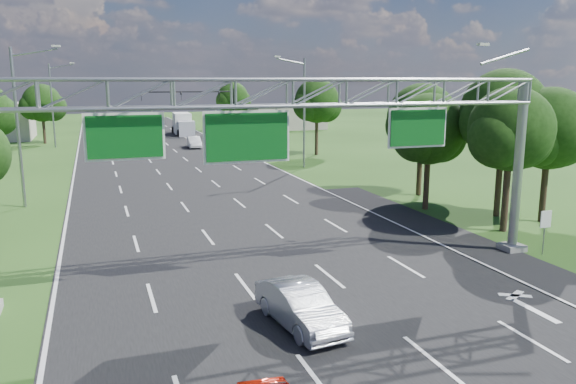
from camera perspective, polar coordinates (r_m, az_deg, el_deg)
name	(u,v)px	position (r m, az deg, el deg)	size (l,w,h in m)	color
ground	(203,195)	(40.25, -8.68, -0.32)	(220.00, 220.00, 0.00)	#214314
road	(203,195)	(40.25, -8.68, -0.32)	(18.00, 180.00, 0.02)	black
road_flare	(463,242)	(29.70, 17.34, -4.84)	(3.00, 30.00, 0.02)	black
sign_gantry	(292,109)	(22.12, 0.41, 8.47)	(23.50, 1.00, 9.56)	gray
regulatory_sign	(545,223)	(28.50, 24.68, -2.89)	(0.60, 0.08, 2.10)	gray
traffic_signal	(208,103)	(75.29, -8.13, 8.97)	(12.21, 0.24, 7.00)	black
streetlight_l_near	(20,120)	(39.12, -25.54, 6.65)	(2.97, 0.22, 10.16)	gray
streetlight_l_far	(54,101)	(73.97, -22.72, 8.51)	(2.97, 0.22, 10.16)	gray
streetlight_r_mid	(302,107)	(52.21, 1.46, 8.60)	(2.97, 0.22, 10.16)	gray
tree_cluster_right	(479,126)	(35.63, 18.88, 6.37)	(9.91, 14.60, 8.68)	#2D2116
tree_verge_lc	(43,105)	(79.12, -23.66, 8.12)	(5.76, 4.80, 7.62)	#2D2116
tree_verge_rd	(317,103)	(61.43, 3.01, 9.03)	(5.76, 4.80, 8.28)	#2D2116
tree_verge_re	(233,99)	(89.43, -5.57, 9.38)	(5.76, 4.80, 7.84)	#2D2116
building_right	(285,117)	(96.17, -0.30, 7.65)	(12.00, 9.00, 4.00)	#AB9F8F
silver_sedan	(300,306)	(18.78, 1.26, -11.50)	(1.47, 4.23, 1.39)	silver
car_queue_a	(136,144)	(68.47, -15.17, 4.77)	(2.07, 5.08, 1.48)	white
car_queue_b	(149,146)	(67.45, -13.95, 4.60)	(1.92, 4.17, 1.16)	black
car_queue_d	(194,142)	(69.16, -9.51, 5.01)	(1.43, 4.11, 1.36)	white
box_truck	(183,124)	(86.99, -10.63, 6.78)	(2.83, 8.54, 3.19)	white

